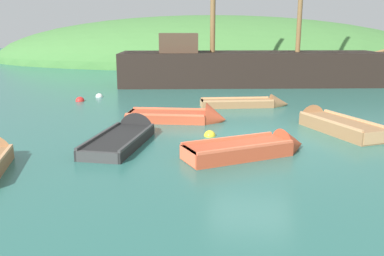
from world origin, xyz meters
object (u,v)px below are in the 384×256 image
rowboat_outer_left (254,150)px  buoy_yellow (210,136)px  buoy_white (99,97)px  rowboat_far (185,119)px  rowboat_center (250,104)px  buoy_red (80,101)px  rowboat_outer_right (330,125)px  sailing_ship (248,72)px  rowboat_near_dock (128,137)px

rowboat_outer_left → buoy_yellow: 2.25m
buoy_yellow → buoy_white: bearing=131.6°
rowboat_far → buoy_yellow: size_ratio=9.87×
rowboat_center → buoy_red: (-7.81, 0.30, -0.09)m
buoy_red → buoy_yellow: size_ratio=1.14×
rowboat_center → buoy_yellow: size_ratio=10.75×
rowboat_far → buoy_red: size_ratio=8.69×
buoy_red → rowboat_center: bearing=-2.2°
rowboat_outer_left → rowboat_outer_right: (2.51, 3.29, 0.02)m
rowboat_outer_left → buoy_yellow: (-1.35, 1.80, -0.13)m
rowboat_center → rowboat_outer_right: 4.66m
sailing_ship → rowboat_center: size_ratio=4.69×
buoy_yellow → rowboat_outer_right: bearing=21.1°
rowboat_center → rowboat_outer_right: bearing=-68.3°
rowboat_outer_right → buoy_white: bearing=33.6°
sailing_ship → buoy_white: sailing_ship is taller
rowboat_outer_right → buoy_white: (-10.03, 5.44, -0.15)m
rowboat_outer_right → buoy_yellow: bearing=83.2°
sailing_ship → rowboat_near_dock: bearing=-114.0°
rowboat_center → rowboat_outer_right: rowboat_outer_right is taller
rowboat_center → rowboat_near_dock: (-3.61, -6.09, -0.01)m
rowboat_outer_right → buoy_yellow: (-3.86, -1.49, -0.15)m
sailing_ship → buoy_white: bearing=-150.3°
rowboat_near_dock → buoy_yellow: rowboat_near_dock is taller
rowboat_far → buoy_white: 7.06m
sailing_ship → buoy_white: (-7.21, -5.95, -0.73)m
rowboat_outer_right → buoy_red: 11.25m
rowboat_far → buoy_white: size_ratio=10.12×
rowboat_far → buoy_red: bearing=144.9°
sailing_ship → rowboat_outer_left: (0.30, -14.68, -0.60)m
rowboat_outer_right → rowboat_near_dock: bearing=81.9°
buoy_red → sailing_ship: bearing=43.5°
sailing_ship → rowboat_far: sailing_ship is taller
sailing_ship → rowboat_near_dock: 14.09m
rowboat_outer_right → sailing_ship: bearing=-14.0°
buoy_red → rowboat_far: bearing=-33.1°
rowboat_center → rowboat_near_dock: size_ratio=0.99×
rowboat_near_dock → buoy_yellow: (2.40, 0.77, -0.08)m
rowboat_near_dock → rowboat_center: bearing=-28.4°
buoy_red → buoy_yellow: bearing=-40.4°
rowboat_outer_left → buoy_yellow: bearing=94.6°
rowboat_outer_left → buoy_red: 10.87m
rowboat_near_dock → sailing_ship: bearing=-11.9°
rowboat_far → rowboat_outer_left: (2.44, -3.82, 0.03)m
buoy_yellow → buoy_white: buoy_yellow is taller
rowboat_far → rowboat_center: rowboat_far is taller
rowboat_outer_left → rowboat_center: size_ratio=0.89×
sailing_ship → rowboat_near_dock: size_ratio=4.65×
buoy_white → rowboat_near_dock: bearing=-64.0°
rowboat_near_dock → rowboat_outer_left: bearing=-103.0°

